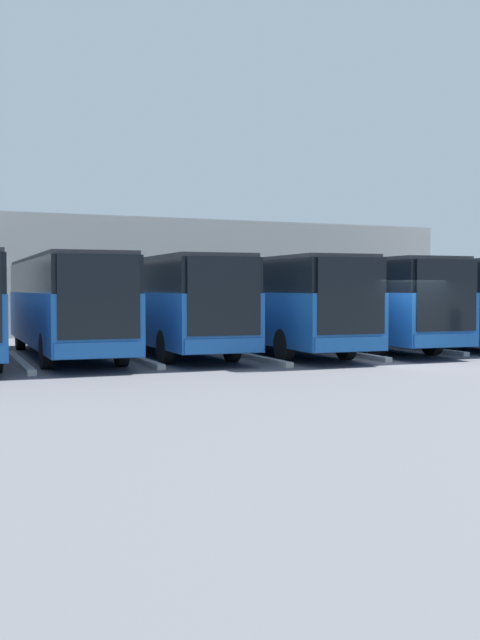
{
  "coord_description": "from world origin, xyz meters",
  "views": [
    {
      "loc": [
        14.63,
        19.64,
        2.27
      ],
      "look_at": [
        2.66,
        -6.01,
        1.13
      ],
      "focal_mm": 45.0,
      "sensor_mm": 36.0,
      "label": 1
    }
  ],
  "objects_px": {
    "bus_4": "(269,301)",
    "bus_6": "(64,302)",
    "bus_2": "(418,299)",
    "bus_3": "(351,300)",
    "bus_5": "(166,301)"
  },
  "relations": [
    {
      "from": "bus_4",
      "to": "bus_5",
      "type": "bearing_deg",
      "value": -10.55
    },
    {
      "from": "bus_2",
      "to": "bus_4",
      "type": "bearing_deg",
      "value": 10.56
    },
    {
      "from": "bus_2",
      "to": "bus_3",
      "type": "relative_size",
      "value": 1.0
    },
    {
      "from": "bus_3",
      "to": "bus_4",
      "type": "relative_size",
      "value": 1.0
    },
    {
      "from": "bus_3",
      "to": "bus_6",
      "type": "relative_size",
      "value": 1.0
    },
    {
      "from": "bus_4",
      "to": "bus_5",
      "type": "distance_m",
      "value": 3.64
    },
    {
      "from": "bus_3",
      "to": "bus_6",
      "type": "bearing_deg",
      "value": 0.43
    },
    {
      "from": "bus_2",
      "to": "bus_3",
      "type": "xyz_separation_m",
      "value": [
        3.52,
        0.59,
        0.0
      ]
    },
    {
      "from": "bus_4",
      "to": "bus_5",
      "type": "xyz_separation_m",
      "value": [
        3.52,
        -0.93,
        0.0
      ]
    },
    {
      "from": "bus_4",
      "to": "bus_6",
      "type": "bearing_deg",
      "value": -2.93
    },
    {
      "from": "bus_6",
      "to": "bus_5",
      "type": "bearing_deg",
      "value": -175.04
    },
    {
      "from": "bus_3",
      "to": "bus_6",
      "type": "height_order",
      "value": "same"
    },
    {
      "from": "bus_2",
      "to": "bus_6",
      "type": "height_order",
      "value": "same"
    },
    {
      "from": "bus_4",
      "to": "bus_6",
      "type": "xyz_separation_m",
      "value": [
        7.03,
        -0.89,
        0.0
      ]
    },
    {
      "from": "bus_2",
      "to": "bus_3",
      "type": "bearing_deg",
      "value": 13.89
    }
  ]
}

